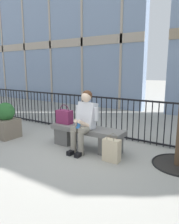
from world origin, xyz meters
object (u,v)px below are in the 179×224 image
(shopping_bag, at_px, (112,150))
(planter, at_px, (6,121))
(stone_bench, at_px, (87,135))
(seated_person_with_phone, at_px, (84,119))
(handbag_on_bench, at_px, (65,117))

(shopping_bag, bearing_deg, planter, -176.53)
(stone_bench, distance_m, seated_person_with_phone, 0.40)
(stone_bench, relative_size, handbag_on_bench, 3.82)
(seated_person_with_phone, relative_size, handbag_on_bench, 2.89)
(seated_person_with_phone, distance_m, handbag_on_bench, 0.62)
(shopping_bag, bearing_deg, seated_person_with_phone, 166.64)
(handbag_on_bench, bearing_deg, seated_person_with_phone, -11.01)
(handbag_on_bench, bearing_deg, shopping_bag, -12.27)
(stone_bench, distance_m, handbag_on_bench, 0.67)
(planter, bearing_deg, shopping_bag, 3.47)
(handbag_on_bench, distance_m, shopping_bag, 1.40)
(shopping_bag, distance_m, planter, 2.75)
(handbag_on_bench, xyz_separation_m, planter, (-1.43, -0.45, -0.21))
(shopping_bag, relative_size, planter, 0.59)
(stone_bench, relative_size, seated_person_with_phone, 1.32)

